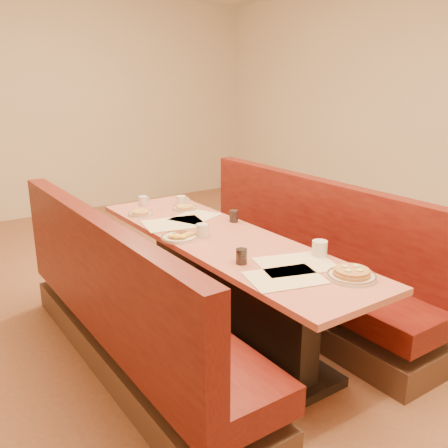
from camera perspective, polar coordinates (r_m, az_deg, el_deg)
ground at (r=3.71m, az=-0.05°, el=-12.62°), size 8.00×8.00×0.00m
room_envelope at (r=3.23m, az=-0.05°, el=18.70°), size 6.04×8.04×2.82m
diner_table at (r=3.54m, az=-0.05°, el=-7.35°), size 0.70×2.50×0.75m
booth_left at (r=3.23m, az=-10.97°, el=-10.48°), size 0.55×2.50×1.05m
booth_right at (r=3.98m, az=8.70°, el=-4.96°), size 0.55×2.50×1.05m
placemat_near_left at (r=2.77m, az=6.96°, el=-6.10°), size 0.47×0.40×0.00m
placemat_near_right at (r=2.97m, az=8.23°, el=-4.52°), size 0.52×0.45×0.00m
placemat_far_left at (r=3.73m, az=-5.74°, el=0.06°), size 0.50×0.41×0.00m
placemat_far_right at (r=3.89m, az=-3.32°, el=0.84°), size 0.44×0.40×0.00m
pancake_plate at (r=2.84m, az=14.38°, el=-5.59°), size 0.28×0.28×0.06m
eggs_plate at (r=3.39m, az=-5.13°, el=-1.47°), size 0.25×0.25×0.05m
extra_plate_mid at (r=4.12m, az=-4.53°, el=1.85°), size 0.20×0.20×0.04m
extra_plate_far at (r=4.00m, az=-9.52°, el=1.23°), size 0.20×0.20×0.04m
coffee_mug_a at (r=3.11m, az=10.91°, el=-2.74°), size 0.13×0.09×0.10m
coffee_mug_b at (r=3.42m, az=-2.44°, el=-0.70°), size 0.12×0.08×0.09m
coffee_mug_c at (r=4.22m, az=-4.86°, el=2.66°), size 0.11×0.08×0.09m
coffee_mug_d at (r=4.28m, az=-9.20°, el=2.66°), size 0.11×0.07×0.08m
soda_tumbler_near at (r=2.94m, az=2.02°, el=-3.71°), size 0.07×0.07×0.09m
soda_tumbler_mid at (r=3.76m, az=1.13°, el=0.91°), size 0.07×0.07×0.09m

